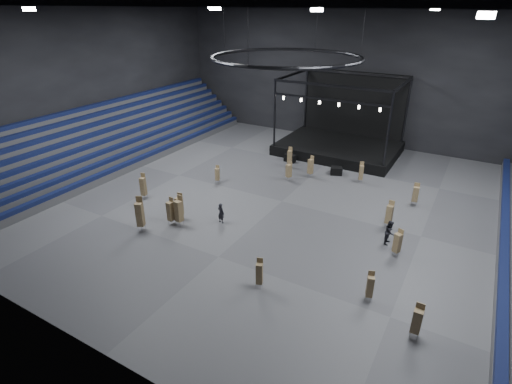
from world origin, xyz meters
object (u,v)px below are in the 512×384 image
Objects in this scene: chair_stack_7 at (179,210)px; chair_stack_8 at (370,286)px; flight_case_right at (336,170)px; flight_case_left at (290,158)px; chair_stack_6 at (311,166)px; chair_stack_1 at (417,320)px; chair_stack_5 at (143,186)px; flight_case_mid at (336,171)px; crew_member at (390,232)px; chair_stack_13 at (140,214)px; chair_stack_2 at (179,206)px; chair_stack_4 at (217,174)px; man_center at (221,213)px; chair_stack_12 at (171,211)px; chair_stack_11 at (289,170)px; chair_stack_14 at (398,242)px; chair_stack_15 at (416,194)px; chair_stack_10 at (389,214)px; chair_stack_0 at (290,157)px; chair_stack_3 at (259,273)px; stage at (341,140)px; chair_stack_9 at (361,172)px.

chair_stack_8 is at bearing 3.10° from chair_stack_7.
flight_case_left is at bearing 175.25° from flight_case_right.
chair_stack_8 is at bearing -36.36° from chair_stack_6.
chair_stack_5 is at bearing 169.57° from chair_stack_1.
flight_case_mid is 13.67m from crew_member.
chair_stack_2 is at bearing 39.69° from chair_stack_13.
chair_stack_2 is 15.46m from chair_stack_6.
flight_case_right is 14.27m from crew_member.
chair_stack_4 is 0.82× the size of chair_stack_6.
chair_stack_5 is (-5.55, 1.40, 0.04)m from chair_stack_2.
flight_case_mid is 0.68× the size of man_center.
flight_case_mid is 19.13m from chair_stack_12.
chair_stack_11 is (-12.53, 14.40, 0.02)m from chair_stack_8.
flight_case_right is 0.50× the size of chair_stack_14.
chair_stack_14 is (22.99, 2.25, -0.15)m from chair_stack_5.
chair_stack_2 is at bearing -150.73° from chair_stack_15.
chair_stack_15 is (1.13, 5.29, -0.09)m from chair_stack_10.
chair_stack_3 is (7.42, -20.00, -0.10)m from chair_stack_0.
chair_stack_12 is 2.48m from chair_stack_13.
chair_stack_11 is at bearing -108.25° from chair_stack_6.
chair_stack_4 is 9.06m from chair_stack_7.
chair_stack_14 reaches higher than chair_stack_3.
flight_case_mid is (2.25, -7.59, -1.04)m from stage.
chair_stack_0 is at bearing 177.80° from chair_stack_6.
chair_stack_14 is (12.92, -8.54, 0.04)m from chair_stack_11.
flight_case_left is at bearing 52.52° from crew_member.
chair_stack_7 reaches higher than chair_stack_5.
flight_case_right is at bearing -98.08° from man_center.
chair_stack_0 is (-5.34, -0.63, 0.83)m from flight_case_mid.
chair_stack_14 is 14.22m from man_center.
chair_stack_6 is (-0.03, -9.47, -0.22)m from stage.
chair_stack_4 reaches higher than man_center.
chair_stack_4 is at bearing -140.55° from flight_case_mid.
chair_stack_4 is 0.92× the size of chair_stack_11.
chair_stack_9 is at bearing -109.79° from man_center.
man_center is (0.38, -14.17, -0.34)m from chair_stack_0.
man_center is 0.93× the size of crew_member.
chair_stack_15 is (18.62, 4.98, 0.15)m from chair_stack_4.
chair_stack_2 is 1.13× the size of chair_stack_8.
chair_stack_1 is at bearing -155.96° from crew_member.
chair_stack_6 is at bearing 83.88° from chair_stack_3.
man_center is (-2.68, -12.93, -0.33)m from chair_stack_6.
flight_case_right is 0.62× the size of man_center.
stage is 5.64× the size of chair_stack_12.
flight_case_mid is at bearing 56.72° from chair_stack_2.
man_center is at bearing -95.68° from chair_stack_0.
flight_case_right is 13.12m from chair_stack_4.
chair_stack_4 is at bearing 95.54° from chair_stack_2.
chair_stack_3 is 1.05× the size of chair_stack_11.
chair_stack_6 is 1.12× the size of chair_stack_11.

